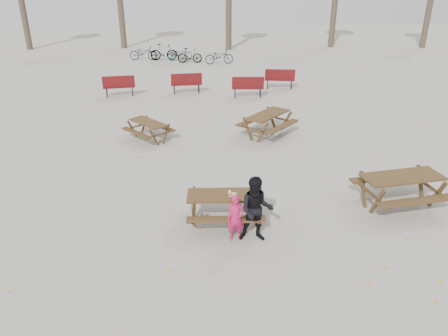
{
  "coord_description": "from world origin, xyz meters",
  "views": [
    {
      "loc": [
        -0.28,
        -9.09,
        5.66
      ],
      "look_at": [
        0.0,
        1.0,
        1.0
      ],
      "focal_mm": 35.0,
      "sensor_mm": 36.0,
      "label": 1
    }
  ],
  "objects_px": {
    "picnic_table_east": "(400,191)",
    "main_picnic_table": "(225,201)",
    "adult": "(256,210)",
    "picnic_table_north": "(149,131)",
    "soda_bottle": "(230,194)",
    "picnic_table_far": "(267,125)",
    "child": "(236,218)",
    "food_tray": "(233,195)"
  },
  "relations": [
    {
      "from": "food_tray",
      "to": "adult",
      "type": "height_order",
      "value": "adult"
    },
    {
      "from": "adult",
      "to": "child",
      "type": "bearing_deg",
      "value": -178.72
    },
    {
      "from": "picnic_table_east",
      "to": "main_picnic_table",
      "type": "bearing_deg",
      "value": 176.87
    },
    {
      "from": "main_picnic_table",
      "to": "picnic_table_far",
      "type": "relative_size",
      "value": 0.95
    },
    {
      "from": "main_picnic_table",
      "to": "adult",
      "type": "bearing_deg",
      "value": -48.17
    },
    {
      "from": "picnic_table_north",
      "to": "picnic_table_far",
      "type": "xyz_separation_m",
      "value": [
        4.28,
        0.35,
        0.07
      ]
    },
    {
      "from": "food_tray",
      "to": "child",
      "type": "distance_m",
      "value": 0.7
    },
    {
      "from": "food_tray",
      "to": "picnic_table_east",
      "type": "distance_m",
      "value": 4.41
    },
    {
      "from": "soda_bottle",
      "to": "picnic_table_east",
      "type": "height_order",
      "value": "soda_bottle"
    },
    {
      "from": "picnic_table_east",
      "to": "picnic_table_north",
      "type": "xyz_separation_m",
      "value": [
        -7.06,
        5.0,
        -0.1
      ]
    },
    {
      "from": "food_tray",
      "to": "main_picnic_table",
      "type": "bearing_deg",
      "value": 161.66
    },
    {
      "from": "child",
      "to": "picnic_table_far",
      "type": "relative_size",
      "value": 0.59
    },
    {
      "from": "main_picnic_table",
      "to": "food_tray",
      "type": "relative_size",
      "value": 10.0
    },
    {
      "from": "picnic_table_east",
      "to": "picnic_table_far",
      "type": "bearing_deg",
      "value": 105.71
    },
    {
      "from": "adult",
      "to": "picnic_table_far",
      "type": "distance_m",
      "value": 6.87
    },
    {
      "from": "main_picnic_table",
      "to": "soda_bottle",
      "type": "height_order",
      "value": "soda_bottle"
    },
    {
      "from": "main_picnic_table",
      "to": "picnic_table_far",
      "type": "xyz_separation_m",
      "value": [
        1.72,
        6.04,
        -0.18
      ]
    },
    {
      "from": "main_picnic_table",
      "to": "picnic_table_north",
      "type": "relative_size",
      "value": 1.15
    },
    {
      "from": "main_picnic_table",
      "to": "adult",
      "type": "distance_m",
      "value": 1.02
    },
    {
      "from": "food_tray",
      "to": "picnic_table_north",
      "type": "bearing_deg",
      "value": 115.47
    },
    {
      "from": "picnic_table_north",
      "to": "adult",
      "type": "bearing_deg",
      "value": -16.96
    },
    {
      "from": "food_tray",
      "to": "picnic_table_east",
      "type": "relative_size",
      "value": 0.09
    },
    {
      "from": "adult",
      "to": "main_picnic_table",
      "type": "bearing_deg",
      "value": 136.04
    },
    {
      "from": "child",
      "to": "picnic_table_north",
      "type": "xyz_separation_m",
      "value": [
        -2.78,
        6.41,
        -0.22
      ]
    },
    {
      "from": "picnic_table_east",
      "to": "child",
      "type": "bearing_deg",
      "value": -173.62
    },
    {
      "from": "main_picnic_table",
      "to": "soda_bottle",
      "type": "xyz_separation_m",
      "value": [
        0.1,
        -0.12,
        0.26
      ]
    },
    {
      "from": "picnic_table_east",
      "to": "picnic_table_north",
      "type": "distance_m",
      "value": 8.66
    },
    {
      "from": "main_picnic_table",
      "to": "picnic_table_far",
      "type": "distance_m",
      "value": 6.28
    },
    {
      "from": "child",
      "to": "picnic_table_east",
      "type": "xyz_separation_m",
      "value": [
        4.29,
        1.4,
        -0.12
      ]
    },
    {
      "from": "food_tray",
      "to": "child",
      "type": "xyz_separation_m",
      "value": [
        0.04,
        -0.66,
        -0.23
      ]
    },
    {
      "from": "child",
      "to": "adult",
      "type": "distance_m",
      "value": 0.5
    },
    {
      "from": "adult",
      "to": "picnic_table_east",
      "type": "xyz_separation_m",
      "value": [
        3.84,
        1.43,
        -0.34
      ]
    },
    {
      "from": "picnic_table_far",
      "to": "child",
      "type": "bearing_deg",
      "value": -152.89
    },
    {
      "from": "child",
      "to": "adult",
      "type": "xyz_separation_m",
      "value": [
        0.45,
        -0.02,
        0.22
      ]
    },
    {
      "from": "child",
      "to": "adult",
      "type": "bearing_deg",
      "value": -9.16
    },
    {
      "from": "picnic_table_north",
      "to": "picnic_table_far",
      "type": "bearing_deg",
      "value": 51.1
    },
    {
      "from": "picnic_table_east",
      "to": "picnic_table_north",
      "type": "relative_size",
      "value": 1.3
    },
    {
      "from": "picnic_table_east",
      "to": "picnic_table_far",
      "type": "xyz_separation_m",
      "value": [
        -2.78,
        5.35,
        -0.03
      ]
    },
    {
      "from": "soda_bottle",
      "to": "main_picnic_table",
      "type": "bearing_deg",
      "value": 131.34
    },
    {
      "from": "picnic_table_east",
      "to": "picnic_table_north",
      "type": "height_order",
      "value": "picnic_table_east"
    },
    {
      "from": "picnic_table_north",
      "to": "picnic_table_east",
      "type": "bearing_deg",
      "value": 11.12
    },
    {
      "from": "picnic_table_far",
      "to": "soda_bottle",
      "type": "bearing_deg",
      "value": -155.09
    }
  ]
}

